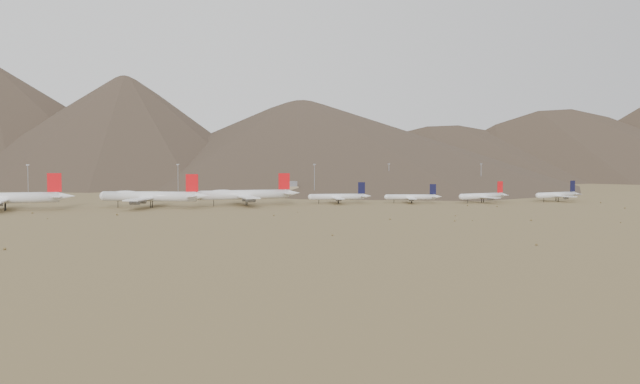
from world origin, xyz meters
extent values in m
plane|color=olive|center=(0.00, 0.00, 0.00)|extent=(3000.00, 3000.00, 0.00)
cylinder|color=white|center=(-156.29, 25.93, 7.24)|extent=(59.79, 10.38, 6.15)
cone|color=white|center=(-123.06, 28.30, 7.70)|extent=(11.08, 6.28, 5.53)
cube|color=white|center=(-157.48, 25.84, 6.32)|extent=(13.39, 55.08, 0.77)
cube|color=white|center=(-127.81, 27.96, 7.85)|extent=(6.82, 21.05, 0.37)
cube|color=red|center=(-128.99, 27.88, 15.77)|extent=(7.75, 1.10, 10.91)
cylinder|color=black|center=(-155.22, 27.54, 2.08)|extent=(0.50, 0.50, 4.16)
cylinder|color=black|center=(-155.00, 24.48, 2.08)|extent=(0.50, 0.50, 4.16)
cylinder|color=slate|center=(-158.26, 36.72, 4.80)|extent=(6.13, 3.18, 2.77)
cylinder|color=slate|center=(-158.96, 46.51, 4.80)|extent=(6.13, 3.18, 2.77)
cylinder|color=white|center=(-75.58, 27.99, 6.95)|extent=(55.84, 24.62, 5.90)
sphere|color=white|center=(-102.52, 37.52, 6.95)|extent=(5.79, 5.79, 5.79)
cone|color=white|center=(-45.42, 17.32, 7.39)|extent=(11.47, 8.44, 5.31)
cube|color=white|center=(-76.66, 28.37, 6.07)|extent=(26.09, 52.43, 0.74)
cube|color=white|center=(-49.73, 18.84, 7.54)|extent=(11.49, 20.48, 0.35)
cube|color=red|center=(-50.80, 19.22, 15.14)|extent=(7.18, 2.98, 10.48)
cylinder|color=black|center=(-94.44, 34.66, 2.00)|extent=(0.38, 0.38, 4.00)
cylinder|color=black|center=(-74.01, 29.00, 2.00)|extent=(0.48, 0.48, 4.00)
cylinder|color=black|center=(-75.00, 26.22, 2.00)|extent=(0.48, 0.48, 4.00)
ellipsoid|color=white|center=(-89.59, 32.94, 8.58)|extent=(18.71, 10.27, 3.54)
cylinder|color=slate|center=(-73.17, 38.25, 4.60)|extent=(6.27, 4.41, 2.66)
cylinder|color=slate|center=(-80.15, 18.49, 4.60)|extent=(6.27, 4.41, 2.66)
cylinder|color=slate|center=(-70.02, 47.13, 4.60)|extent=(6.27, 4.41, 2.66)
cylinder|color=slate|center=(-83.30, 9.61, 4.60)|extent=(6.27, 4.41, 2.66)
cylinder|color=white|center=(-17.59, 34.22, 6.89)|extent=(56.93, 12.63, 5.85)
sphere|color=white|center=(-45.70, 30.82, 6.89)|extent=(5.74, 5.74, 5.74)
cone|color=white|center=(13.90, 38.04, 7.33)|extent=(10.75, 6.46, 5.27)
cube|color=white|center=(-18.71, 34.09, 6.01)|extent=(15.24, 52.63, 0.73)
cube|color=white|center=(9.40, 37.50, 7.48)|extent=(7.43, 20.20, 0.35)
cube|color=red|center=(8.28, 37.36, 15.01)|extent=(7.37, 1.41, 10.38)
cylinder|color=black|center=(-37.26, 31.84, 1.98)|extent=(0.38, 0.38, 3.96)
cylinder|color=black|center=(-16.64, 35.81, 1.98)|extent=(0.47, 0.47, 3.96)
cylinder|color=black|center=(-16.28, 32.91, 1.98)|extent=(0.47, 0.47, 3.96)
ellipsoid|color=white|center=(-32.20, 32.45, 8.50)|extent=(18.52, 6.54, 3.51)
cylinder|color=slate|center=(-19.96, 44.40, 4.56)|extent=(5.94, 3.30, 2.63)
cylinder|color=slate|center=(-17.46, 23.78, 4.56)|extent=(5.94, 3.30, 2.63)
cylinder|color=slate|center=(-21.08, 53.67, 4.56)|extent=(5.94, 3.30, 2.63)
cylinder|color=slate|center=(-16.34, 14.50, 4.56)|extent=(5.94, 3.30, 2.63)
cylinder|color=white|center=(43.76, 36.31, 4.56)|extent=(35.64, 6.70, 3.85)
sphere|color=white|center=(26.10, 37.74, 4.56)|extent=(3.77, 3.77, 3.77)
cone|color=white|center=(63.55, 34.70, 4.85)|extent=(6.64, 3.97, 3.46)
cube|color=white|center=(43.06, 36.36, 3.98)|extent=(8.11, 30.74, 0.48)
cube|color=white|center=(60.72, 34.93, 4.94)|extent=(4.11, 11.77, 0.23)
cube|color=black|center=(60.02, 34.99, 10.28)|extent=(4.62, 0.72, 7.60)
cylinder|color=black|center=(31.40, 37.31, 1.32)|extent=(0.41, 0.41, 2.63)
cylinder|color=black|center=(44.55, 37.21, 1.32)|extent=(0.51, 0.51, 2.63)
cylinder|color=black|center=(44.39, 35.29, 1.32)|extent=(0.51, 0.51, 2.63)
cylinder|color=slate|center=(43.75, 44.84, 3.03)|extent=(3.67, 2.01, 1.73)
cylinder|color=slate|center=(42.37, 27.88, 3.03)|extent=(3.67, 2.01, 1.73)
cylinder|color=white|center=(92.41, 28.80, 4.12)|extent=(32.04, 10.58, 3.48)
sphere|color=white|center=(76.78, 32.39, 4.12)|extent=(3.41, 3.41, 3.41)
cone|color=white|center=(109.91, 24.77, 4.38)|extent=(6.33, 4.35, 3.13)
cube|color=white|center=(91.78, 28.94, 3.60)|extent=(11.16, 27.94, 0.44)
cube|color=white|center=(107.41, 25.35, 4.47)|extent=(5.15, 10.83, 0.21)
cube|color=black|center=(106.79, 25.49, 9.30)|extent=(4.13, 1.24, 6.87)
cylinder|color=black|center=(81.47, 31.31, 1.19)|extent=(0.37, 0.37, 2.38)
cylinder|color=black|center=(93.23, 29.50, 1.19)|extent=(0.46, 0.46, 2.38)
cylinder|color=black|center=(92.84, 27.80, 1.19)|extent=(0.46, 0.46, 2.38)
cylinder|color=slate|center=(93.51, 36.44, 2.74)|extent=(3.48, 2.25, 1.57)
cylinder|color=slate|center=(90.06, 21.44, 2.74)|extent=(3.48, 2.25, 1.57)
cylinder|color=white|center=(140.23, 20.83, 4.58)|extent=(35.41, 12.97, 3.87)
sphere|color=white|center=(123.03, 16.22, 4.58)|extent=(3.79, 3.79, 3.79)
cone|color=white|center=(159.50, 26.00, 4.87)|extent=(7.10, 5.02, 3.48)
cube|color=white|center=(139.54, 20.65, 4.00)|extent=(13.42, 30.97, 0.48)
cube|color=white|center=(156.75, 25.26, 4.97)|extent=(6.10, 12.04, 0.23)
cube|color=red|center=(156.06, 25.08, 10.33)|extent=(4.56, 1.54, 7.63)
cylinder|color=black|center=(128.19, 17.60, 1.32)|extent=(0.41, 0.41, 2.65)
cylinder|color=black|center=(140.67, 21.95, 1.32)|extent=(0.51, 0.51, 2.65)
cylinder|color=black|center=(141.17, 20.08, 1.32)|extent=(0.51, 0.51, 2.65)
cylinder|color=slate|center=(137.33, 28.91, 3.04)|extent=(3.89, 2.60, 1.74)
cylinder|color=slate|center=(141.76, 12.39, 3.04)|extent=(3.89, 2.60, 1.74)
cylinder|color=white|center=(196.66, 20.40, 4.61)|extent=(35.52, 13.56, 3.89)
sphere|color=white|center=(179.43, 15.49, 4.61)|extent=(3.81, 3.81, 3.81)
cone|color=white|center=(215.95, 25.90, 4.90)|extent=(7.16, 5.13, 3.50)
cube|color=white|center=(195.97, 20.20, 4.02)|extent=(13.93, 31.10, 0.49)
cube|color=white|center=(213.20, 25.11, 5.00)|extent=(6.30, 12.11, 0.23)
cube|color=black|center=(212.51, 24.92, 10.39)|extent=(4.57, 1.61, 7.68)
cylinder|color=black|center=(184.60, 16.96, 1.33)|extent=(0.41, 0.41, 2.66)
cylinder|color=black|center=(197.08, 21.53, 1.33)|extent=(0.51, 0.51, 2.66)
cylinder|color=black|center=(197.61, 19.66, 1.33)|extent=(0.51, 0.51, 2.66)
cylinder|color=slate|center=(193.61, 28.47, 3.06)|extent=(3.93, 2.67, 1.75)
cylinder|color=slate|center=(198.33, 11.93, 3.06)|extent=(3.93, 2.67, 1.75)
cube|color=tan|center=(30.00, 120.00, 4.00)|extent=(8.00, 8.00, 8.00)
cube|color=slate|center=(30.00, 120.00, 10.00)|extent=(6.00, 6.00, 4.00)
cylinder|color=gray|center=(-160.66, 112.73, 12.50)|extent=(0.50, 0.50, 25.00)
cube|color=gray|center=(-160.66, 112.73, 25.30)|extent=(2.00, 0.60, 0.80)
cylinder|color=gray|center=(-57.78, 122.76, 12.50)|extent=(0.50, 0.50, 25.00)
cube|color=gray|center=(-57.78, 122.76, 25.30)|extent=(2.00, 0.60, 0.80)
cylinder|color=gray|center=(44.01, 104.87, 12.50)|extent=(0.50, 0.50, 25.00)
cube|color=gray|center=(44.01, 104.87, 25.30)|extent=(2.00, 0.60, 0.80)
cylinder|color=gray|center=(116.97, 140.15, 12.50)|extent=(0.50, 0.50, 25.00)
cube|color=gray|center=(116.97, 140.15, 25.30)|extent=(2.00, 0.60, 0.80)
cylinder|color=gray|center=(195.53, 126.55, 12.50)|extent=(0.50, 0.50, 25.00)
cube|color=gray|center=(195.53, 126.55, 25.30)|extent=(2.00, 0.60, 0.80)
ellipsoid|color=brown|center=(79.17, -65.95, 0.28)|extent=(0.72, 0.72, 0.57)
ellipsoid|color=brown|center=(67.05, -90.22, 0.30)|extent=(0.80, 0.80, 0.60)
ellipsoid|color=brown|center=(-136.08, 2.40, 0.37)|extent=(1.02, 1.02, 0.74)
ellipsoid|color=brown|center=(138.57, -114.23, 0.20)|extent=(0.68, 0.68, 0.39)
ellipsoid|color=brown|center=(-11.62, -42.95, 0.36)|extent=(0.92, 0.92, 0.73)
ellipsoid|color=brown|center=(-90.63, -20.45, 0.47)|extent=(1.08, 1.08, 0.94)
ellipsoid|color=brown|center=(129.69, -7.12, 0.19)|extent=(0.58, 0.58, 0.39)
ellipsoid|color=brown|center=(-115.61, -141.70, 0.43)|extent=(1.01, 1.01, 0.87)
ellipsoid|color=brown|center=(131.95, -14.13, 0.35)|extent=(0.88, 0.88, 0.69)
ellipsoid|color=brown|center=(103.78, -96.10, 0.36)|extent=(0.99, 0.99, 0.73)
ellipsoid|color=brown|center=(76.80, -88.96, 0.18)|extent=(0.52, 0.52, 0.37)
ellipsoid|color=brown|center=(118.19, -2.07, 0.38)|extent=(0.93, 0.93, 0.75)
ellipsoid|color=brown|center=(-122.35, -32.16, 0.21)|extent=(0.61, 0.61, 0.43)
ellipsoid|color=brown|center=(199.61, -43.19, 0.40)|extent=(0.90, 0.90, 0.79)
ellipsoid|color=brown|center=(40.28, -75.14, 0.32)|extent=(0.92, 0.92, 0.64)
ellipsoid|color=brown|center=(-3.10, -130.37, 0.29)|extent=(0.83, 0.83, 0.57)
ellipsoid|color=brown|center=(57.77, -172.27, 0.31)|extent=(0.85, 0.85, 0.61)
ellipsoid|color=brown|center=(4.70, -24.16, 0.18)|extent=(0.58, 0.58, 0.36)
ellipsoid|color=brown|center=(215.55, -0.99, 0.43)|extent=(0.97, 0.97, 0.85)
camera|label=1|loc=(-63.06, -360.01, 29.37)|focal=35.00mm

